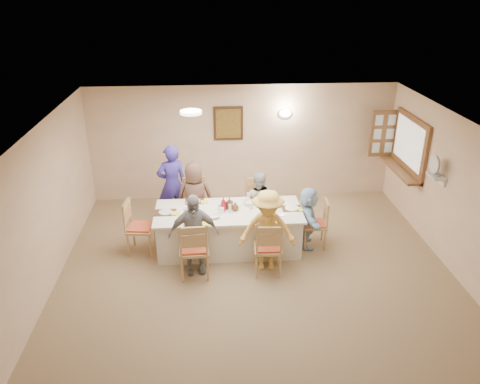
{
  "coord_description": "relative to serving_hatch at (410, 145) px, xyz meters",
  "views": [
    {
      "loc": [
        -0.73,
        -6.05,
        4.45
      ],
      "look_at": [
        -0.2,
        1.4,
        1.05
      ],
      "focal_mm": 35.0,
      "sensor_mm": 36.0,
      "label": 1
    }
  ],
  "objects": [
    {
      "name": "plate_re",
      "position": [
        -2.5,
        -1.14,
        -0.73
      ],
      "size": [
        0.24,
        0.24,
        0.02
      ],
      "primitive_type": "cylinder",
      "color": "white",
      "rests_on": "dining_table"
    },
    {
      "name": "diner_front_left",
      "position": [
        -4.22,
        -1.82,
        -0.8
      ],
      "size": [
        0.9,
        0.52,
        1.4
      ],
      "primitive_type": "imported",
      "rotation": [
        0.0,
        0.0,
        0.11
      ],
      "color": "gray",
      "rests_on": "ground"
    },
    {
      "name": "desk_fan",
      "position": [
        -0.11,
        -1.35,
        0.05
      ],
      "size": [
        0.3,
        0.3,
        0.28
      ],
      "primitive_type": null,
      "color": "#A5A5A8",
      "rests_on": "fan_shelf"
    },
    {
      "name": "shutter_door",
      "position": [
        -0.26,
        0.76,
        0.0
      ],
      "size": [
        0.55,
        0.04,
        1.0
      ],
      "primitive_type": "cube",
      "color": "brown",
      "rests_on": "room_walls"
    },
    {
      "name": "condiment_malt",
      "position": [
        -3.5,
        -1.13,
        -0.66
      ],
      "size": [
        0.17,
        0.17,
        0.16
      ],
      "primitive_type": "imported",
      "rotation": [
        0.0,
        0.0,
        0.2
      ],
      "color": "#533416",
      "rests_on": "dining_table"
    },
    {
      "name": "placemat_br",
      "position": [
        -3.02,
        -0.72,
        -0.74
      ],
      "size": [
        0.37,
        0.27,
        0.01
      ],
      "primitive_type": "cube",
      "color": "#472B19",
      "rests_on": "dining_table"
    },
    {
      "name": "dining_table",
      "position": [
        -3.62,
        -1.14,
        -1.12
      ],
      "size": [
        2.58,
        1.09,
        0.76
      ],
      "primitive_type": "cube",
      "color": "white",
      "rests_on": "ground"
    },
    {
      "name": "caregiver",
      "position": [
        -4.67,
        0.01,
        -0.7
      ],
      "size": [
        0.79,
        0.7,
        1.6
      ],
      "primitive_type": "imported",
      "rotation": [
        0.0,
        0.0,
        3.43
      ],
      "color": "#3B2FA8",
      "rests_on": "ground"
    },
    {
      "name": "condiment_ketchup",
      "position": [
        -3.71,
        -1.12,
        -0.61
      ],
      "size": [
        0.14,
        0.14,
        0.25
      ],
      "primitive_type": "imported",
      "rotation": [
        0.0,
        0.0,
        0.22
      ],
      "color": "#A80E2A",
      "rests_on": "dining_table"
    },
    {
      "name": "chair_back_right",
      "position": [
        -3.02,
        -0.34,
        -1.02
      ],
      "size": [
        0.52,
        0.52,
        0.96
      ],
      "primitive_type": null,
      "rotation": [
        0.0,
        0.0,
        0.15
      ],
      "color": "tan",
      "rests_on": "ground"
    },
    {
      "name": "wall_sconce",
      "position": [
        -2.31,
        1.04,
        0.4
      ],
      "size": [
        0.26,
        0.09,
        0.18
      ],
      "primitive_type": "ellipsoid",
      "color": "white",
      "rests_on": "room_walls"
    },
    {
      "name": "teacup_a",
      "position": [
        -4.39,
        -1.49,
        -0.7
      ],
      "size": [
        0.16,
        0.16,
        0.08
      ],
      "primitive_type": "imported",
      "rotation": [
        0.0,
        0.0,
        0.32
      ],
      "color": "white",
      "rests_on": "dining_table"
    },
    {
      "name": "chair_back_left",
      "position": [
        -4.22,
        -0.34,
        -1.0
      ],
      "size": [
        0.52,
        0.52,
        1.01
      ],
      "primitive_type": null,
      "rotation": [
        0.0,
        0.0,
        0.09
      ],
      "color": "tan",
      "rests_on": "ground"
    },
    {
      "name": "chair_front_left",
      "position": [
        -4.22,
        -1.94,
        -0.99
      ],
      "size": [
        0.51,
        0.51,
        1.02
      ],
      "primitive_type": null,
      "rotation": [
        0.0,
        0.0,
        3.19
      ],
      "color": "tan",
      "rests_on": "ground"
    },
    {
      "name": "napkin_le",
      "position": [
        -4.54,
        -1.19,
        -0.73
      ],
      "size": [
        0.14,
        0.14,
        0.01
      ],
      "primitive_type": "cube",
      "color": "yellow",
      "rests_on": "dining_table"
    },
    {
      "name": "diner_back_right",
      "position": [
        -3.02,
        -0.46,
        -0.9
      ],
      "size": [
        0.74,
        0.65,
        1.2
      ],
      "primitive_type": "imported",
      "rotation": [
        0.0,
        0.0,
        2.97
      ],
      "color": "#AEB2C0",
      "rests_on": "ground"
    },
    {
      "name": "plate_fl",
      "position": [
        -4.22,
        -1.56,
        -0.73
      ],
      "size": [
        0.23,
        0.23,
        0.01
      ],
      "primitive_type": "cylinder",
      "color": "white",
      "rests_on": "dining_table"
    },
    {
      "name": "diner_back_left",
      "position": [
        -4.22,
        -0.46,
        -0.79
      ],
      "size": [
        0.74,
        0.53,
        1.42
      ],
      "primitive_type": "imported",
      "rotation": [
        0.0,
        0.0,
        3.2
      ],
      "color": "brown",
      "rests_on": "ground"
    },
    {
      "name": "condiment_brown",
      "position": [
        -3.6,
        -1.07,
        -0.63
      ],
      "size": [
        0.17,
        0.17,
        0.22
      ],
      "primitive_type": "imported",
      "rotation": [
        0.0,
        0.0,
        -0.41
      ],
      "color": "#533416",
      "rests_on": "dining_table"
    },
    {
      "name": "chair_right_end",
      "position": [
        -2.07,
        -1.14,
        -1.05
      ],
      "size": [
        0.47,
        0.47,
        0.9
      ],
      "primitive_type": null,
      "rotation": [
        0.0,
        0.0,
        -1.66
      ],
      "color": "tan",
      "rests_on": "ground"
    },
    {
      "name": "plate_bl",
      "position": [
        -4.22,
        -0.72,
        -0.73
      ],
      "size": [
        0.22,
        0.22,
        0.01
      ],
      "primitive_type": "cylinder",
      "color": "white",
      "rests_on": "dining_table"
    },
    {
      "name": "napkin_bl",
      "position": [
        -4.04,
        -0.77,
        -0.73
      ],
      "size": [
        0.13,
        0.13,
        0.01
      ],
      "primitive_type": "cube",
      "color": "yellow",
      "rests_on": "dining_table"
    },
    {
      "name": "napkin_fl",
      "position": [
        -4.04,
        -1.61,
        -0.73
      ],
      "size": [
        0.15,
        0.15,
        0.01
      ],
      "primitive_type": "cube",
      "color": "yellow",
      "rests_on": "dining_table"
    },
    {
      "name": "placemat_bl",
      "position": [
        -4.22,
        -0.72,
        -0.74
      ],
      "size": [
        0.34,
        0.25,
        0.01
      ],
      "primitive_type": "cube",
      "color": "#472B19",
      "rests_on": "dining_table"
    },
    {
      "name": "placemat_re",
      "position": [
        -2.5,
        -1.14,
        -0.74
      ],
      "size": [
        0.35,
        0.26,
        0.01
      ],
      "primitive_type": "cube",
      "color": "#472B19",
      "rests_on": "dining_table"
    },
    {
      "name": "napkin_br",
      "position": [
        -2.84,
        -0.77,
        -0.73
      ],
      "size": [
        0.14,
        0.14,
        0.01
      ],
      "primitive_type": "cube",
      "color": "yellow",
      "rests_on": "dining_table"
    },
    {
      "name": "plate_fr",
      "position": [
        -3.02,
        -1.56,
        -0.73
      ],
      "size": [
        0.22,
        0.22,
        0.01
      ],
      "primitive_type": "cylinder",
      "color": "white",
      "rests_on": "dining_table"
    },
    {
      "name": "ground",
      "position": [
        -3.21,
        -2.4,
        -1.5
      ],
      "size": [
        7.0,
        7.0,
        0.0
      ],
      "primitive_type": "plane",
      "color": "#977B57"
    },
    {
      "name": "hatch_sill",
      "position": [
        -0.12,
        0.0,
        -0.53
      ],
      "size": [
        0.3,
        1.5,
        0.05
      ],
      "primitive_type": "cube",
      "color": "brown",
      "rests_on": "room_walls"
    },
    {
      "name": "napkin_fr",
      "position": [
        -2.84,
        -1.61,
        -0.73
      ],
      "size": [
        0.14,
        0.14,
        0.01
      ],
      "primitive_type": "cube",
      "color": "yellow",
      "rests_on": "dining_table"
    },
    {
      "name": "diner_front_right",
      "position": [
        -3.02,
        -1.82,
        -0.79
      ],
      "size": [
        0.99,
        0.66,
        1.43
      ],
      "primitive_type": "imported",
      "rotation": [
        0.0,
        0.0,
        -0.07
      ],
      "color": "#F5BF4F",
      "rests_on": "ground"
    },
    {
      "name": "ceiling_light",
      "position": [
        -4.21,
        -0.9,
        0.97
      ],
      "size": [
        0.36,
        0.36,
        0.05
      ],
      "primitive_type": "cylinder",
      "color": "white",
      "rests_on": "room_walls"
    },
    {
      "name": "fan_shelf",
      "position": [
        -0.08,
        -1.35,
        -0.1
      ],
      "size": [
        0.22,
        0.36,
        0.03
      ],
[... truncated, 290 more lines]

